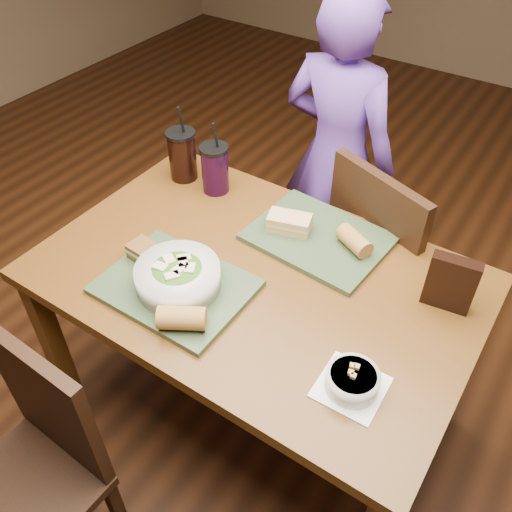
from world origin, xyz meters
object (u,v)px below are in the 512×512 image
at_px(soup_bowl, 352,381).
at_px(chip_bag, 451,283).
at_px(tray_near, 176,287).
at_px(tray_far, 318,238).
at_px(salad_bowl, 178,276).
at_px(cup_cola, 182,155).
at_px(cup_berry, 215,169).
at_px(diner, 336,158).
at_px(baguette_far, 354,241).
at_px(sandwich_near, 146,252).
at_px(baguette_near, 182,318).
at_px(dining_table, 256,294).
at_px(chair_far, 377,257).
at_px(chair_near, 38,459).
at_px(sandwich_far, 289,223).

bearing_deg(soup_bowl, chip_bag, 76.65).
bearing_deg(tray_near, tray_far, 60.76).
relative_size(salad_bowl, cup_cola, 0.85).
relative_size(cup_berry, chip_bag, 1.58).
relative_size(diner, baguette_far, 11.81).
bearing_deg(cup_berry, chip_bag, -5.87).
relative_size(tray_near, soup_bowl, 2.57).
xyz_separation_m(tray_far, sandwich_near, (-0.38, -0.39, 0.03)).
height_order(diner, sandwich_near, diner).
height_order(diner, tray_near, diner).
relative_size(sandwich_near, baguette_near, 0.85).
relative_size(dining_table, chair_far, 1.40).
bearing_deg(soup_bowl, tray_near, 177.98).
xyz_separation_m(diner, cup_cola, (-0.37, -0.52, 0.16)).
relative_size(baguette_near, cup_cola, 0.45).
distance_m(chair_far, diner, 0.46).
relative_size(soup_bowl, sandwich_near, 1.51).
relative_size(baguette_near, chip_bag, 0.74).
bearing_deg(tray_near, diner, 88.98).
bearing_deg(salad_bowl, cup_berry, 114.93).
height_order(tray_far, baguette_far, baguette_far).
xyz_separation_m(baguette_near, cup_cola, (-0.47, 0.57, 0.04)).
height_order(sandwich_near, cup_cola, cup_cola).
xyz_separation_m(chair_near, cup_berry, (-0.11, 0.98, 0.37)).
relative_size(chair_near, chip_bag, 4.91).
distance_m(diner, cup_cola, 0.66).
relative_size(salad_bowl, baguette_far, 2.09).
bearing_deg(soup_bowl, baguette_far, 115.89).
bearing_deg(sandwich_far, diner, 102.05).
distance_m(dining_table, chip_bag, 0.57).
bearing_deg(sandwich_far, tray_near, -109.81).
xyz_separation_m(tray_far, soup_bowl, (0.34, -0.44, 0.02)).
bearing_deg(tray_far, sandwich_near, -134.63).
height_order(diner, cup_berry, diner).
bearing_deg(diner, tray_near, 91.85).
height_order(diner, tray_far, diner).
xyz_separation_m(dining_table, tray_far, (0.08, 0.24, 0.10)).
relative_size(dining_table, soup_bowl, 7.95).
bearing_deg(sandwich_near, salad_bowl, -12.65).
relative_size(diner, tray_far, 3.27).
xyz_separation_m(tray_far, chip_bag, (0.43, -0.05, 0.08)).
relative_size(chair_far, diner, 0.68).
xyz_separation_m(chair_far, chip_bag, (0.32, -0.34, 0.32)).
height_order(chair_far, sandwich_far, chair_far).
xyz_separation_m(diner, baguette_far, (0.34, -0.55, 0.11)).
xyz_separation_m(dining_table, sandwich_far, (-0.01, 0.21, 0.14)).
relative_size(baguette_near, baguette_far, 1.10).
bearing_deg(cup_cola, salad_bowl, -51.96).
relative_size(sandwich_near, sandwich_far, 0.71).
bearing_deg(dining_table, baguette_far, 51.23).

